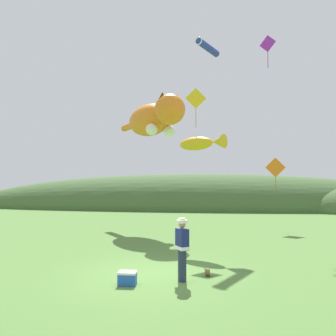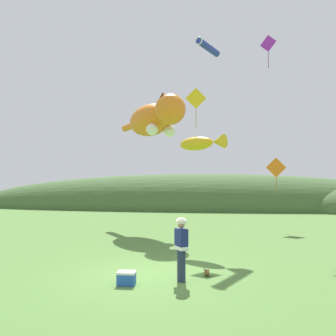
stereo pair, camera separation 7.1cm
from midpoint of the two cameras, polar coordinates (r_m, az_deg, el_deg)
name	(u,v)px [view 1 (the left image)]	position (r m, az deg, el deg)	size (l,w,h in m)	color
ground_plane	(151,274)	(10.47, -3.27, -18.01)	(120.00, 120.00, 0.00)	#517A38
distant_hill_ridge	(226,209)	(36.38, 10.01, -7.03)	(55.32, 12.50, 7.68)	#426033
festival_attendant	(182,247)	(9.55, 2.26, -13.63)	(0.45, 0.49, 1.77)	#232D47
kite_spool	(208,272)	(10.30, 6.71, -17.60)	(0.13, 0.23, 0.23)	olive
picnic_cooler	(127,278)	(9.48, -7.32, -18.49)	(0.50, 0.34, 0.36)	blue
kite_giant_cat	(154,119)	(20.22, -2.63, 8.53)	(5.12, 6.26, 2.28)	orange
kite_fish_windsock	(201,143)	(14.89, 5.59, 4.34)	(2.32, 1.74, 0.72)	gold
kite_tube_streamer	(208,47)	(19.09, 6.80, 20.13)	(1.33, 2.07, 0.44)	#2633A5
kite_diamond_orange	(275,168)	(20.86, 18.11, 0.04)	(1.21, 0.11, 2.11)	orange
kite_diamond_gold	(196,99)	(15.75, 4.74, 11.92)	(0.97, 0.19, 1.88)	yellow
kite_diamond_violet	(268,44)	(20.10, 16.86, 19.96)	(0.80, 0.55, 1.86)	purple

